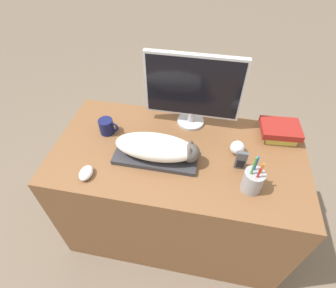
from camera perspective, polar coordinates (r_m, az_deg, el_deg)
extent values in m
plane|color=#6B5B4C|center=(1.83, -0.35, -25.75)|extent=(12.00, 12.00, 0.00)
cube|color=brown|center=(1.64, 1.90, -10.54)|extent=(1.30, 0.67, 0.75)
cube|color=#2D2D33|center=(1.30, -2.68, -2.81)|extent=(0.41, 0.16, 0.02)
ellipsoid|color=white|center=(1.25, -2.78, -0.66)|extent=(0.39, 0.16, 0.12)
sphere|color=#4C4742|center=(1.24, 4.82, -1.91)|extent=(0.09, 0.09, 0.09)
cone|color=#4C4742|center=(1.19, 4.80, -1.29)|extent=(0.03, 0.03, 0.04)
cone|color=#4C4742|center=(1.22, 5.09, 0.30)|extent=(0.03, 0.03, 0.04)
cylinder|color=#B7B7BC|center=(1.51, 4.92, 4.94)|extent=(0.15, 0.15, 0.02)
cylinder|color=#B7B7BC|center=(1.48, 5.01, 6.06)|extent=(0.04, 0.04, 0.06)
cube|color=#B7B7BC|center=(1.37, 5.53, 12.32)|extent=(0.50, 0.03, 0.35)
cube|color=black|center=(1.36, 5.49, 12.12)|extent=(0.48, 0.01, 0.33)
ellipsoid|color=silver|center=(1.29, -17.41, -6.03)|extent=(0.06, 0.09, 0.04)
cylinder|color=#141947|center=(1.46, -13.26, 3.75)|extent=(0.08, 0.08, 0.08)
torus|color=#141947|center=(1.44, -11.83, 3.58)|extent=(0.06, 0.01, 0.06)
cylinder|color=#939399|center=(1.22, 17.95, -7.65)|extent=(0.09, 0.09, 0.11)
cylinder|color=orange|center=(1.18, 19.42, -6.03)|extent=(0.01, 0.01, 0.12)
cylinder|color=#1E47B2|center=(1.18, 18.31, -5.05)|extent=(0.01, 0.01, 0.15)
cylinder|color=#338C38|center=(1.15, 17.82, -5.59)|extent=(0.01, 0.01, 0.17)
cylinder|color=#B21E1E|center=(1.17, 18.83, -6.92)|extent=(0.01, 0.01, 0.12)
sphere|color=silver|center=(1.36, 14.86, -0.77)|extent=(0.07, 0.07, 0.07)
cube|color=#4C4C51|center=(1.28, 15.59, -3.41)|extent=(0.05, 0.02, 0.10)
cube|color=black|center=(1.29, 15.45, -4.23)|extent=(0.04, 0.00, 0.05)
cube|color=#CCC14C|center=(1.53, 23.12, 2.08)|extent=(0.17, 0.15, 0.04)
cube|color=maroon|center=(1.50, 23.31, 3.12)|extent=(0.21, 0.17, 0.03)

